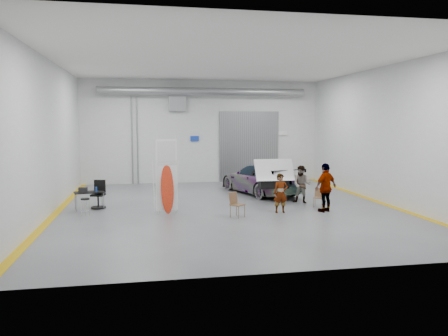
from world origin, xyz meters
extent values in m
plane|color=#5C5E63|center=(0.00, 0.00, 0.00)|extent=(16.00, 16.00, 0.00)
cube|color=silver|center=(-7.00, 0.00, 3.00)|extent=(0.02, 16.00, 6.00)
cube|color=silver|center=(7.00, 0.00, 3.00)|extent=(0.02, 16.00, 6.00)
cube|color=silver|center=(0.00, 8.00, 3.00)|extent=(14.00, 0.02, 6.00)
cube|color=silver|center=(0.00, -8.00, 3.00)|extent=(14.00, 0.02, 6.00)
cube|color=white|center=(0.00, 0.00, 6.00)|extent=(14.00, 16.00, 0.02)
cube|color=gray|center=(2.80, 7.92, 2.10)|extent=(3.60, 0.12, 4.20)
cube|color=gray|center=(-1.50, 7.92, 4.80)|extent=(1.00, 0.50, 1.20)
cylinder|color=gray|center=(0.00, 7.40, 5.30)|extent=(11.90, 0.44, 0.44)
cube|color=#1536B0|center=(-0.50, 7.92, 2.60)|extent=(0.50, 0.04, 0.30)
cube|color=white|center=(4.80, 7.92, 2.90)|extent=(0.70, 0.04, 0.25)
cylinder|color=gray|center=(-3.80, 7.92, 2.50)|extent=(0.08, 0.08, 5.00)
cylinder|color=gray|center=(-4.10, 7.92, 2.50)|extent=(0.08, 0.08, 5.00)
cube|color=#CE9F0B|center=(-6.85, 0.00, 0.01)|extent=(0.30, 16.00, 0.01)
cube|color=#CE9F0B|center=(6.85, 0.00, 0.01)|extent=(0.30, 16.00, 0.01)
imported|color=silver|center=(2.25, 3.36, 0.75)|extent=(3.53, 5.57, 1.50)
imported|color=#8B664B|center=(1.85, -1.35, 0.78)|extent=(0.57, 0.38, 1.55)
imported|color=slate|center=(3.39, 0.47, 0.83)|extent=(1.02, 0.97, 1.66)
imported|color=brown|center=(3.67, -1.48, 0.98)|extent=(1.22, 0.92, 1.95)
cube|color=white|center=(-2.60, -0.63, 1.03)|extent=(0.86, 0.22, 1.85)
ellipsoid|color=#FC4915|center=(-2.60, -0.71, 0.98)|extent=(0.55, 0.35, 1.95)
cube|color=white|center=(-2.60, -0.65, 2.42)|extent=(0.83, 0.21, 0.98)
cylinder|color=white|center=(-2.96, -0.63, 1.54)|extent=(0.02, 0.02, 3.09)
cylinder|color=white|center=(-2.24, -0.63, 1.54)|extent=(0.02, 0.02, 3.09)
cube|color=brown|center=(0.00, -1.85, 0.48)|extent=(0.61, 0.61, 0.04)
cube|color=brown|center=(0.00, -1.65, 0.72)|extent=(0.39, 0.36, 0.42)
cube|color=brown|center=(3.77, -0.51, 0.40)|extent=(0.51, 0.50, 0.04)
cube|color=brown|center=(3.77, -0.34, 0.60)|extent=(0.35, 0.27, 0.35)
cylinder|color=black|center=(-5.64, -0.61, 0.66)|extent=(0.33, 0.33, 0.05)
torus|color=silver|center=(-5.64, -0.61, 0.21)|extent=(0.35, 0.35, 0.02)
cylinder|color=gray|center=(-6.18, 0.38, 0.35)|extent=(0.03, 0.03, 0.70)
cylinder|color=gray|center=(-5.11, 0.38, 0.35)|extent=(0.03, 0.03, 0.70)
cylinder|color=gray|center=(-6.18, 0.87, 0.35)|extent=(0.03, 0.03, 0.70)
cylinder|color=gray|center=(-5.11, 0.87, 0.35)|extent=(0.03, 0.03, 0.70)
cube|color=black|center=(-5.64, 0.62, 0.72)|extent=(1.27, 0.84, 0.04)
cylinder|color=#193F98|center=(-5.35, 0.53, 0.85)|extent=(0.08, 0.08, 0.21)
cube|color=black|center=(-5.88, 0.67, 0.83)|extent=(0.34, 0.21, 0.18)
cylinder|color=black|center=(-5.32, 0.83, 0.04)|extent=(0.61, 0.61, 0.04)
cylinder|color=black|center=(-5.32, 0.83, 0.30)|extent=(0.07, 0.07, 0.52)
cube|color=black|center=(-5.32, 0.83, 0.56)|extent=(0.61, 0.61, 0.08)
cube|color=black|center=(-5.32, 1.07, 0.89)|extent=(0.48, 0.19, 0.54)
cube|color=silver|center=(2.25, 1.02, 1.52)|extent=(1.75, 1.06, 0.04)
camera|label=1|loc=(-3.35, -17.62, 3.55)|focal=35.00mm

